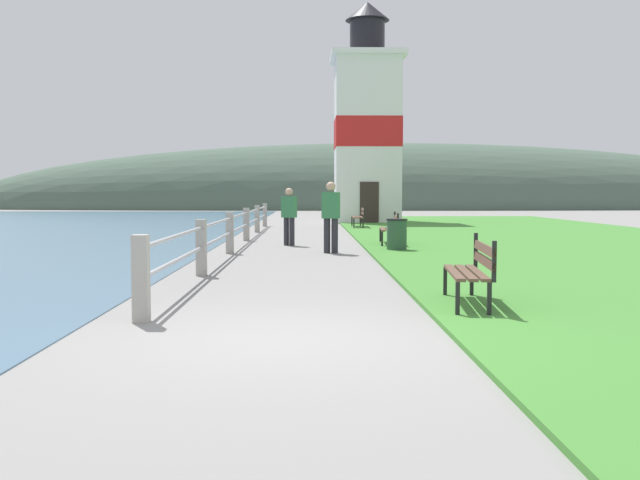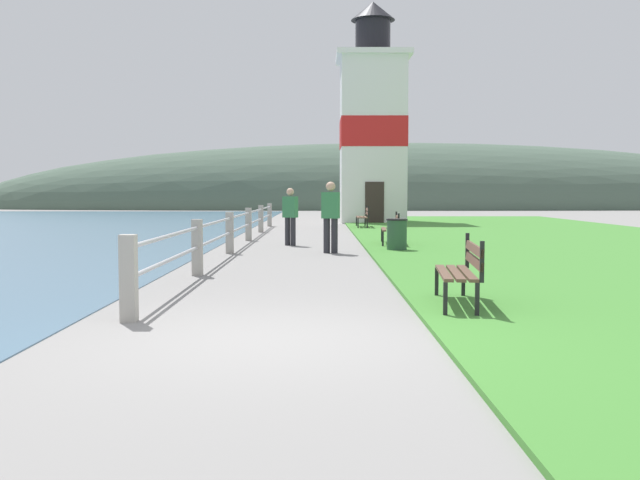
% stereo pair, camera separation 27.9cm
% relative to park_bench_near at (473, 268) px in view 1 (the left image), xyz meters
% --- Properties ---
extents(ground_plane, '(160.00, 160.00, 0.00)m').
position_rel_park_bench_near_xyz_m(ground_plane, '(-2.41, -1.89, -0.54)').
color(ground_plane, gray).
extents(grass_verge, '(12.00, 42.69, 0.06)m').
position_rel_park_bench_near_xyz_m(grass_verge, '(5.35, 12.34, -0.51)').
color(grass_verge, '#428433').
rests_on(grass_verge, ground_plane).
extents(seawall_railing, '(0.18, 23.37, 1.02)m').
position_rel_park_bench_near_xyz_m(seawall_railing, '(-4.07, 10.70, 0.05)').
color(seawall_railing, '#A8A399').
rests_on(seawall_railing, ground_plane).
extents(park_bench_near, '(0.64, 1.71, 0.94)m').
position_rel_park_bench_near_xyz_m(park_bench_near, '(0.00, 0.00, 0.00)').
color(park_bench_near, brown).
rests_on(park_bench_near, ground_plane).
extents(park_bench_midway, '(0.60, 1.86, 0.94)m').
position_rel_park_bench_near_xyz_m(park_bench_midway, '(0.19, 10.84, 0.00)').
color(park_bench_midway, brown).
rests_on(park_bench_midway, ground_plane).
extents(park_bench_far, '(0.51, 1.99, 0.94)m').
position_rel_park_bench_near_xyz_m(park_bench_far, '(-0.01, 20.54, 0.00)').
color(park_bench_far, brown).
rests_on(park_bench_far, ground_plane).
extents(lighthouse, '(3.59, 3.59, 10.79)m').
position_rel_park_bench_near_xyz_m(lighthouse, '(0.75, 26.28, 4.13)').
color(lighthouse, white).
rests_on(lighthouse, ground_plane).
extents(person_strolling, '(0.47, 0.31, 1.77)m').
position_rel_park_bench_near_xyz_m(person_strolling, '(-1.57, 8.46, 0.42)').
color(person_strolling, '#28282D').
rests_on(person_strolling, ground_plane).
extents(person_by_railing, '(0.45, 0.37, 1.63)m').
position_rel_park_bench_near_xyz_m(person_by_railing, '(-2.68, 11.00, 0.34)').
color(person_by_railing, '#28282D').
rests_on(person_by_railing, ground_plane).
extents(trash_bin, '(0.54, 0.54, 0.84)m').
position_rel_park_bench_near_xyz_m(trash_bin, '(0.10, 8.80, -0.11)').
color(trash_bin, '#2D5138').
rests_on(trash_bin, ground_plane).
extents(distant_hillside, '(80.00, 16.00, 12.00)m').
position_rel_park_bench_near_xyz_m(distant_hillside, '(5.59, 56.57, -0.54)').
color(distant_hillside, '#475B4C').
rests_on(distant_hillside, ground_plane).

